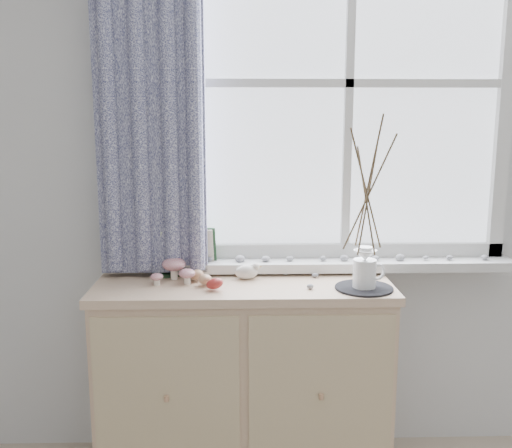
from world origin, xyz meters
name	(u,v)px	position (x,y,z in m)	size (l,w,h in m)	color
sideboard	(244,380)	(-0.15, 1.75, 0.43)	(1.20, 0.45, 0.85)	#C8AB8C
botanical_book	(183,251)	(-0.40, 1.87, 0.95)	(0.30, 0.13, 0.21)	#1B3920
toadstool_cluster	(175,268)	(-0.43, 1.78, 0.90)	(0.18, 0.15, 0.09)	white
wooden_eggs	(205,279)	(-0.30, 1.71, 0.88)	(0.13, 0.17, 0.07)	tan
songbird_figurine	(246,271)	(-0.14, 1.80, 0.88)	(0.13, 0.06, 0.07)	silver
crocheted_doily	(364,288)	(0.32, 1.65, 0.85)	(0.23, 0.23, 0.01)	black
twig_pitcher	(368,189)	(0.32, 1.65, 1.24)	(0.29, 0.29, 0.68)	white
sideboard_pebbles	(318,280)	(0.15, 1.75, 0.86)	(0.33, 0.22, 0.02)	gray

